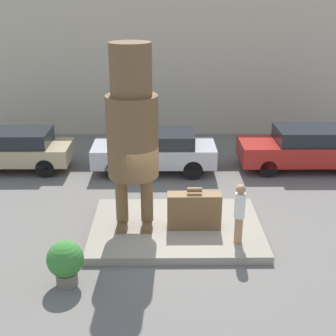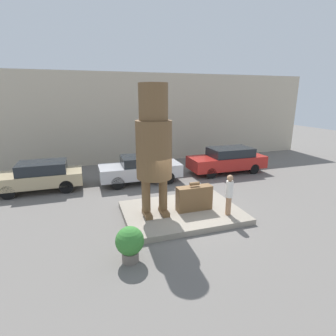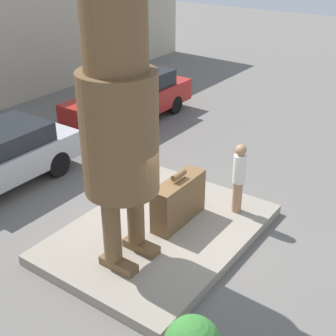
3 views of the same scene
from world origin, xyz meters
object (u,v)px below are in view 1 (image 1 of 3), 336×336
Objects in this scene: parked_car_tan at (16,149)px; parked_car_silver at (155,150)px; giant_suitcase at (194,210)px; planter_pot at (65,261)px; statue_figure at (132,125)px; tourist at (240,211)px; parked_car_red at (306,147)px.

parked_car_silver is at bearing 177.03° from parked_car_tan.
planter_pot is (-3.02, -2.29, -0.11)m from giant_suitcase.
parked_car_tan reaches higher than planter_pot.
statue_figure is 3.40× the size of giant_suitcase.
parked_car_tan reaches higher than giant_suitcase.
statue_figure is at bearing 160.48° from tourist.
tourist is 0.39× the size of parked_car_tan.
tourist reaches higher than parked_car_tan.
statue_figure is 2.86m from giant_suitcase.
planter_pot is (-1.41, -2.41, -2.47)m from statue_figure.
parked_car_red is at bearing 38.62° from statue_figure.
planter_pot is (-7.45, -7.23, -0.22)m from parked_car_red.
giant_suitcase is 1.33× the size of planter_pot.
parked_car_tan is at bearing 133.58° from statue_figure.
parked_car_tan is 3.82× the size of planter_pot.
tourist reaches higher than giant_suitcase.
tourist is 1.49× the size of planter_pot.
planter_pot is (-4.09, -1.46, -0.49)m from tourist.
parked_car_silver reaches higher than giant_suitcase.
statue_figure is at bearing 133.58° from parked_car_tan.
parked_car_silver is at bearing 74.76° from planter_pot.
parked_car_red is at bearing -177.71° from parked_car_silver.
tourist is at bearing -19.52° from statue_figure.
parked_car_tan is 7.96m from planter_pot.
parked_car_tan is 5.14m from parked_car_silver.
giant_suitcase is at bearing 142.42° from tourist.
tourist reaches higher than planter_pot.
tourist is 4.37m from planter_pot.
statue_figure reaches higher than tourist.
parked_car_silver is at bearing 2.29° from parked_car_red.
planter_pot is (-1.91, -7.01, -0.20)m from parked_car_silver.
statue_figure is 1.03× the size of parked_car_red.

